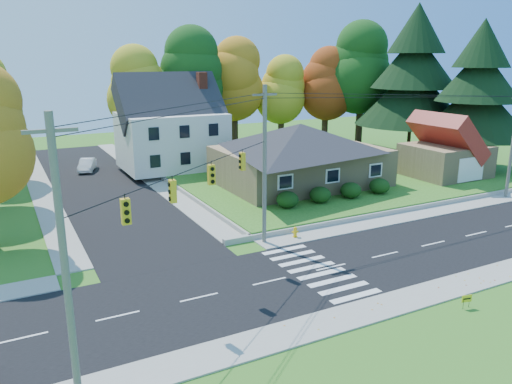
% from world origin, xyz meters
% --- Properties ---
extents(ground, '(120.00, 120.00, 0.00)m').
position_xyz_m(ground, '(0.00, 0.00, 0.00)').
color(ground, '#3D7923').
extents(road_main, '(90.00, 8.00, 0.02)m').
position_xyz_m(road_main, '(0.00, 0.00, 0.01)').
color(road_main, black).
rests_on(road_main, ground).
extents(road_cross, '(8.00, 44.00, 0.02)m').
position_xyz_m(road_cross, '(-8.00, 26.00, 0.01)').
color(road_cross, black).
rests_on(road_cross, ground).
extents(sidewalk_north, '(90.00, 2.00, 0.08)m').
position_xyz_m(sidewalk_north, '(0.00, 5.00, 0.04)').
color(sidewalk_north, '#9C9A90').
rests_on(sidewalk_north, ground).
extents(sidewalk_south, '(90.00, 2.00, 0.08)m').
position_xyz_m(sidewalk_south, '(0.00, -5.00, 0.04)').
color(sidewalk_south, '#9C9A90').
rests_on(sidewalk_south, ground).
extents(lawn, '(30.00, 30.00, 0.50)m').
position_xyz_m(lawn, '(13.00, 21.00, 0.25)').
color(lawn, '#3D7923').
rests_on(lawn, ground).
extents(ranch_house, '(14.60, 10.60, 5.40)m').
position_xyz_m(ranch_house, '(8.00, 16.00, 3.27)').
color(ranch_house, tan).
rests_on(ranch_house, lawn).
extents(colonial_house, '(10.40, 8.40, 9.60)m').
position_xyz_m(colonial_house, '(0.04, 28.00, 4.58)').
color(colonial_house, silver).
rests_on(colonial_house, lawn).
extents(garage, '(7.30, 6.30, 4.60)m').
position_xyz_m(garage, '(22.00, 11.99, 2.84)').
color(garage, tan).
rests_on(garage, lawn).
extents(hedge_row, '(10.70, 1.70, 1.27)m').
position_xyz_m(hedge_row, '(7.50, 9.80, 1.14)').
color(hedge_row, '#163A10').
rests_on(hedge_row, lawn).
extents(traffic_infrastructure, '(38.10, 10.66, 10.00)m').
position_xyz_m(traffic_infrastructure, '(-0.15, 1.35, 5.15)').
color(traffic_infrastructure, '#666059').
rests_on(traffic_infrastructure, ground).
extents(tree_lot_0, '(6.72, 6.72, 12.51)m').
position_xyz_m(tree_lot_0, '(-2.00, 34.00, 8.31)').
color(tree_lot_0, '#3F2A19').
rests_on(tree_lot_0, lawn).
extents(tree_lot_1, '(7.84, 7.84, 14.60)m').
position_xyz_m(tree_lot_1, '(4.00, 33.00, 9.61)').
color(tree_lot_1, '#3F2A19').
rests_on(tree_lot_1, lawn).
extents(tree_lot_2, '(7.28, 7.28, 13.56)m').
position_xyz_m(tree_lot_2, '(10.00, 34.00, 8.96)').
color(tree_lot_2, '#3F2A19').
rests_on(tree_lot_2, lawn).
extents(tree_lot_3, '(6.16, 6.16, 11.47)m').
position_xyz_m(tree_lot_3, '(16.00, 33.00, 7.65)').
color(tree_lot_3, '#3F2A19').
rests_on(tree_lot_3, lawn).
extents(tree_lot_4, '(6.72, 6.72, 12.51)m').
position_xyz_m(tree_lot_4, '(22.00, 32.00, 8.31)').
color(tree_lot_4, '#3F2A19').
rests_on(tree_lot_4, lawn).
extents(tree_lot_5, '(8.40, 8.40, 15.64)m').
position_xyz_m(tree_lot_5, '(26.00, 30.00, 10.27)').
color(tree_lot_5, '#3F2A19').
rests_on(tree_lot_5, lawn).
extents(conifer_east_a, '(12.80, 12.80, 16.96)m').
position_xyz_m(conifer_east_a, '(27.00, 22.00, 9.39)').
color(conifer_east_a, '#3F2A19').
rests_on(conifer_east_a, lawn).
extents(conifer_east_b, '(11.20, 11.20, 14.84)m').
position_xyz_m(conifer_east_b, '(28.00, 14.00, 8.28)').
color(conifer_east_b, '#3F2A19').
rests_on(conifer_east_b, lawn).
extents(white_car, '(2.54, 4.14, 1.29)m').
position_xyz_m(white_car, '(-7.94, 32.32, 0.66)').
color(white_car, white).
rests_on(white_car, road_cross).
extents(fire_hydrant, '(0.45, 0.35, 0.78)m').
position_xyz_m(fire_hydrant, '(0.74, 5.04, 0.37)').
color(fire_hydrant, '#E8B00E').
rests_on(fire_hydrant, ground).
extents(yard_sign, '(0.54, 0.14, 0.68)m').
position_xyz_m(yard_sign, '(2.87, -6.87, 0.48)').
color(yard_sign, black).
rests_on(yard_sign, ground).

